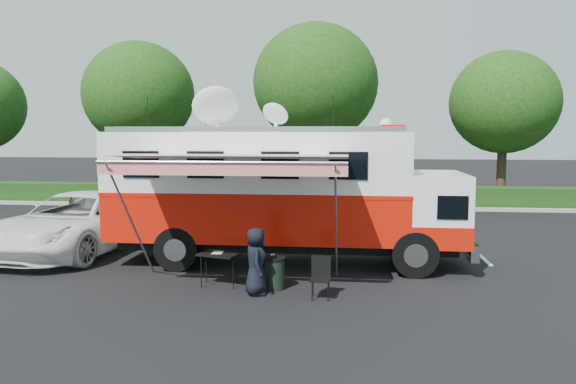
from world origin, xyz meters
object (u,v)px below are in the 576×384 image
object	(u,v)px
white_suv	(80,251)
trash_bin	(275,273)
folding_table	(219,255)
command_truck	(283,192)

from	to	relation	value
white_suv	trash_bin	size ratio (longest dim) A/B	8.67
trash_bin	folding_table	bearing A→B (deg)	173.37
command_truck	trash_bin	world-z (taller)	command_truck
folding_table	trash_bin	world-z (taller)	folding_table
white_suv	folding_table	world-z (taller)	white_suv
command_truck	folding_table	distance (m)	2.96
white_suv	folding_table	distance (m)	6.01
white_suv	trash_bin	xyz separation A→B (m)	(6.34, -3.38, 0.37)
folding_table	trash_bin	size ratio (longest dim) A/B	1.43
command_truck	trash_bin	size ratio (longest dim) A/B	13.04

